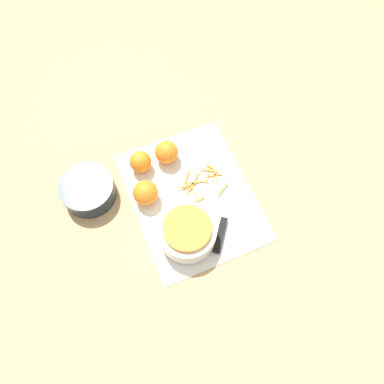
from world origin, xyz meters
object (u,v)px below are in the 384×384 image
Objects in this scene: bowl_speckled at (187,232)px; knife at (222,228)px; orange_back at (140,162)px; orange_left at (167,152)px; bowl_dark at (88,190)px; orange_right at (146,193)px.

bowl_speckled is 0.11m from knife.
orange_back is at bearing 64.45° from knife.
bowl_speckled is at bearing 171.39° from orange_left.
orange_left is 0.09m from orange_back.
bowl_dark is 0.42m from knife.
orange_back is (0.00, 0.09, -0.00)m from orange_left.
bowl_dark is 2.36× the size of orange_back.
orange_right reaches higher than bowl_dark.
knife is 2.75× the size of orange_left.
bowl_speckled is at bearing 118.16° from knife.
bowl_speckled is 0.28m from orange_left.
orange_left is at bearing -8.61° from bowl_speckled.
knife is at bearing -167.66° from orange_left.
orange_back is at bearing 9.64° from bowl_speckled.
orange_right reaches higher than orange_back.
bowl_speckled is 0.82× the size of knife.
knife is 0.30m from orange_left.
orange_left reaches higher than orange_back.
bowl_speckled is at bearing -157.35° from orange_right.
orange_right is at bearing -117.63° from bowl_dark.
bowl_speckled is 2.42× the size of orange_back.
orange_right is 1.11× the size of orange_back.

